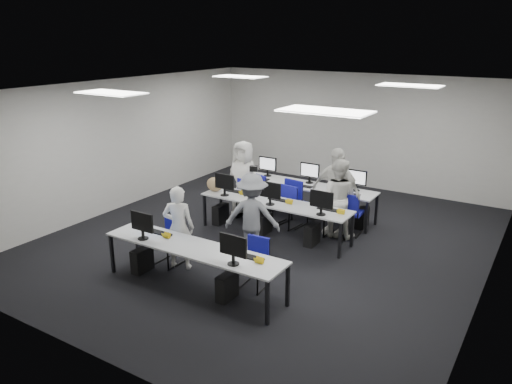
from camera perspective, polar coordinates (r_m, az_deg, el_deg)
The scene contains 23 objects.
room at distance 9.62m, azimuth 1.61°, elevation 2.87°, with size 9.00×9.02×3.00m.
ceiling_panels at distance 9.36m, azimuth 1.68°, elevation 11.70°, with size 5.20×4.60×0.02m.
desk_front at distance 8.03m, azimuth -7.20°, elevation -6.55°, with size 3.20×0.70×0.73m.
desk_mid at distance 10.03m, azimuth 2.14°, elevation -1.41°, with size 3.20×0.70×0.73m.
desk_back at distance 11.21m, azimuth 5.71°, elevation 0.58°, with size 3.20×0.70×0.73m.
equipment_front at distance 8.27m, azimuth -8.24°, elevation -8.33°, with size 2.51×0.41×1.19m.
equipment_mid at distance 10.21m, azimuth 1.14°, elevation -2.97°, with size 2.91×0.41×1.19m.
equipment_back at distance 11.24m, azimuth 6.58°, elevation -1.12°, with size 2.91×0.41×1.19m.
chair_0 at distance 9.10m, azimuth -9.98°, elevation -6.57°, with size 0.41×0.45×0.83m.
chair_1 at distance 8.18m, azimuth -0.27°, elevation -9.17°, with size 0.43×0.47×0.83m.
chair_2 at distance 11.10m, azimuth -0.50°, elevation -1.52°, with size 0.61×0.64×0.98m.
chair_3 at distance 10.72m, azimuth 3.64°, elevation -2.28°, with size 0.54×0.58×0.97m.
chair_4 at distance 10.27m, azimuth 9.37°, elevation -3.54°, with size 0.46×0.50×0.90m.
chair_5 at distance 11.29m, azimuth -0.63°, elevation -1.33°, with size 0.48×0.52×0.90m.
chair_6 at distance 10.75m, azimuth 4.31°, elevation -2.29°, with size 0.51×0.55×0.93m.
chair_7 at distance 10.46m, azimuth 10.76°, elevation -3.23°, with size 0.47×0.50×0.89m.
handbag at distance 10.68m, azimuth -4.74°, elevation 0.88°, with size 0.37×0.24×0.30m, color #A28954.
student_0 at distance 8.75m, azimuth -8.83°, elevation -4.05°, with size 0.55×0.36×1.50m, color silver.
student_1 at distance 10.13m, azimuth 9.30°, elevation -0.66°, with size 0.79×0.61×1.62m, color silver.
student_2 at distance 11.24m, azimuth -1.45°, elevation 1.59°, with size 0.83×0.54×1.69m, color silver.
student_3 at distance 10.20m, azimuth 9.08°, elevation 0.03°, with size 1.06×0.44×1.81m, color silver.
photographer at distance 9.08m, azimuth -0.46°, elevation -2.73°, with size 1.02×0.59×1.58m, color gray.
dslr_camera at distance 8.99m, azimuth -0.26°, elevation 2.70°, with size 0.14×0.18×0.10m, color black.
Camera 1 is at (4.69, -8.04, 3.95)m, focal length 35.00 mm.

